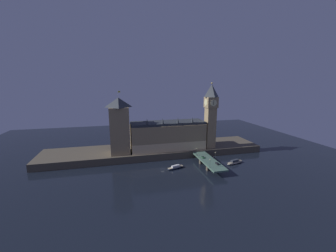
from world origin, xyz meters
TOP-DOWN VIEW (x-y plane):
  - ground_plane at (0.00, 0.00)m, footprint 400.00×400.00m
  - embankment at (0.00, 39.00)m, footprint 220.00×42.00m
  - parliament_hall at (12.46, 32.25)m, footprint 73.19×23.85m
  - clock_tower at (55.17, 26.15)m, footprint 11.48×11.59m
  - victoria_tower at (-34.31, 30.20)m, footprint 17.74×17.74m
  - bridge at (40.58, -5.00)m, footprint 12.65×46.00m
  - car_northbound_lead at (37.80, 1.74)m, footprint 1.88×4.65m
  - car_southbound_lead at (43.36, -15.26)m, footprint 1.86×4.67m
  - pedestrian_mid_walk at (46.15, -2.08)m, footprint 0.38×0.38m
  - pedestrian_far_rail at (35.01, 8.20)m, footprint 0.38×0.38m
  - street_lamp_near at (34.61, -19.72)m, footprint 1.34×0.60m
  - street_lamp_mid at (46.55, -5.00)m, footprint 1.34×0.60m
  - street_lamp_far at (34.61, 9.72)m, footprint 1.34×0.60m
  - boat_upstream at (10.81, -2.63)m, footprint 16.50×8.16m
  - boat_downstream at (66.49, -4.62)m, footprint 18.36×8.61m

SIDE VIEW (x-z plane):
  - ground_plane at x=0.00m, z-range 0.00..0.00m
  - boat_upstream at x=10.81m, z-range -0.43..2.75m
  - boat_downstream at x=66.49m, z-range -0.52..3.31m
  - embankment at x=0.00m, z-range 0.00..6.89m
  - bridge at x=40.58m, z-range 1.43..7.32m
  - car_northbound_lead at x=37.80m, z-range 5.84..7.23m
  - car_southbound_lead at x=43.36m, z-range 5.84..7.43m
  - pedestrian_far_rail at x=35.01m, z-range 5.93..7.56m
  - pedestrian_mid_walk at x=46.15m, z-range 5.94..7.69m
  - street_lamp_far at x=34.61m, z-range 6.75..13.66m
  - street_lamp_near at x=34.61m, z-range 6.78..13.92m
  - street_lamp_mid at x=46.55m, z-range 6.78..13.92m
  - parliament_hall at x=12.46m, z-range 4.01..37.52m
  - victoria_tower at x=-34.31m, z-range 4.03..62.67m
  - clock_tower at x=55.17m, z-range 8.73..74.79m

